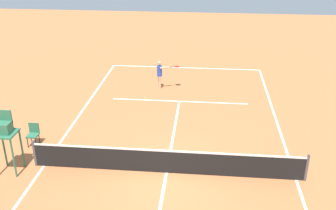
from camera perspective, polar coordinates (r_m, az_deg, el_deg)
ground_plane at (r=14.96m, az=-0.22°, el=-9.65°), size 60.00×60.00×0.00m
court_lines at (r=14.96m, az=-0.22°, el=-9.64°), size 9.49×24.11×0.01m
tennis_net at (r=14.69m, az=-0.22°, el=-8.04°), size 10.09×0.10×1.07m
player_serving at (r=22.06m, az=-1.09°, el=4.69°), size 1.29×0.55×1.62m
tennis_ball at (r=21.09m, az=-3.26°, el=1.01°), size 0.07×0.07×0.07m
umpire_chair at (r=15.40m, az=-22.28°, el=-3.66°), size 0.80×0.80×2.41m
courtside_chair_mid at (r=17.37m, az=-18.72°, el=-3.87°), size 0.44×0.46×0.95m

